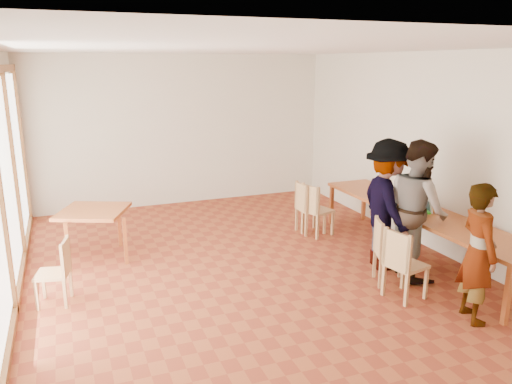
% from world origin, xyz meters
% --- Properties ---
extents(ground, '(8.00, 8.00, 0.00)m').
position_xyz_m(ground, '(0.00, 0.00, 0.00)').
color(ground, '#994525').
rests_on(ground, ground).
extents(wall_back, '(6.00, 0.10, 3.00)m').
position_xyz_m(wall_back, '(0.00, 4.00, 1.50)').
color(wall_back, beige).
rests_on(wall_back, ground).
extents(wall_front, '(6.00, 0.10, 3.00)m').
position_xyz_m(wall_front, '(0.00, -4.00, 1.50)').
color(wall_front, beige).
rests_on(wall_front, ground).
extents(wall_right, '(0.10, 8.00, 3.00)m').
position_xyz_m(wall_right, '(3.00, 0.00, 1.50)').
color(wall_right, beige).
rests_on(wall_right, ground).
extents(ceiling, '(6.00, 8.00, 0.04)m').
position_xyz_m(ceiling, '(0.00, 0.00, 3.02)').
color(ceiling, white).
rests_on(ceiling, wall_back).
extents(communal_table, '(0.80, 4.00, 0.75)m').
position_xyz_m(communal_table, '(2.50, -0.30, 0.70)').
color(communal_table, '#AD5726').
rests_on(communal_table, ground).
extents(side_table, '(0.90, 0.90, 0.75)m').
position_xyz_m(side_table, '(-1.93, 1.45, 0.67)').
color(side_table, '#AD5726').
rests_on(side_table, ground).
extents(chair_near, '(0.49, 0.49, 0.47)m').
position_xyz_m(chair_near, '(1.45, -1.30, 0.55)').
color(chair_near, tan).
rests_on(chair_near, ground).
extents(chair_mid, '(0.53, 0.53, 0.46)m').
position_xyz_m(chair_mid, '(1.55, -0.83, 0.53)').
color(chair_mid, tan).
rests_on(chair_mid, ground).
extents(chair_far, '(0.51, 0.51, 0.47)m').
position_xyz_m(chair_far, '(1.55, 1.16, 0.54)').
color(chair_far, tan).
rests_on(chair_far, ground).
extents(chair_empty, '(0.42, 0.42, 0.47)m').
position_xyz_m(chair_empty, '(1.49, 1.34, 0.54)').
color(chair_empty, tan).
rests_on(chair_empty, ground).
extents(chair_spare, '(0.45, 0.45, 0.43)m').
position_xyz_m(chair_spare, '(-2.42, 0.09, 0.49)').
color(chair_spare, tan).
rests_on(chair_spare, ground).
extents(person_near, '(0.52, 0.66, 1.59)m').
position_xyz_m(person_near, '(1.92, -2.00, 0.80)').
color(person_near, gray).
rests_on(person_near, ground).
extents(person_mid, '(0.89, 1.04, 1.87)m').
position_xyz_m(person_mid, '(2.10, -0.74, 0.93)').
color(person_mid, gray).
rests_on(person_mid, ground).
extents(person_far, '(0.92, 1.30, 1.83)m').
position_xyz_m(person_far, '(1.88, -0.37, 0.92)').
color(person_far, gray).
rests_on(person_far, ground).
extents(laptop_mid, '(0.27, 0.28, 0.20)m').
position_xyz_m(laptop_mid, '(2.51, -0.39, 0.81)').
color(laptop_mid, '#39D62F').
rests_on(laptop_mid, communal_table).
extents(laptop_far, '(0.21, 0.24, 0.18)m').
position_xyz_m(laptop_far, '(2.44, 0.48, 0.80)').
color(laptop_far, '#39D62F').
rests_on(laptop_far, communal_table).
extents(yellow_mug, '(0.14, 0.14, 0.10)m').
position_xyz_m(yellow_mug, '(2.64, -0.39, 0.80)').
color(yellow_mug, '#FBAD1D').
rests_on(yellow_mug, communal_table).
extents(green_bottle, '(0.07, 0.07, 0.28)m').
position_xyz_m(green_bottle, '(2.38, -0.09, 0.89)').
color(green_bottle, '#217439').
rests_on(green_bottle, communal_table).
extents(clear_glass, '(0.07, 0.07, 0.09)m').
position_xyz_m(clear_glass, '(2.53, -0.19, 0.80)').
color(clear_glass, silver).
rests_on(clear_glass, communal_table).
extents(pink_phone, '(0.05, 0.10, 0.01)m').
position_xyz_m(pink_phone, '(2.32, -0.16, 0.76)').
color(pink_phone, '#D03B51').
rests_on(pink_phone, communal_table).
extents(black_pouch, '(0.16, 0.26, 0.09)m').
position_xyz_m(black_pouch, '(2.17, 0.01, 0.80)').
color(black_pouch, black).
rests_on(black_pouch, communal_table).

